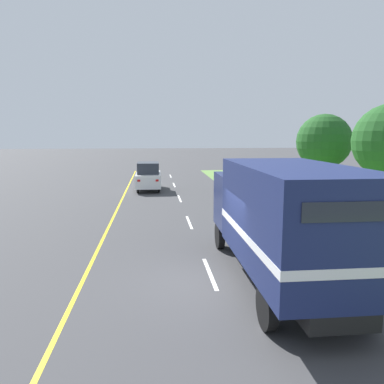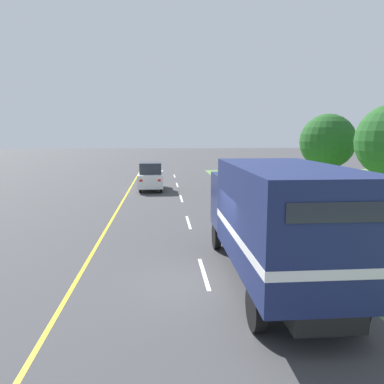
{
  "view_description": "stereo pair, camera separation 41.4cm",
  "coord_description": "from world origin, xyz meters",
  "px_view_note": "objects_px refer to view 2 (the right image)",
  "views": [
    {
      "loc": [
        -1.63,
        -9.9,
        4.15
      ],
      "look_at": [
        0.3,
        8.96,
        1.2
      ],
      "focal_mm": 35.0,
      "sensor_mm": 36.0,
      "label": 1
    },
    {
      "loc": [
        -1.21,
        -9.94,
        4.15
      ],
      "look_at": [
        0.3,
        8.96,
        1.2
      ],
      "focal_mm": 35.0,
      "sensor_mm": 36.0,
      "label": 2
    }
  ],
  "objects_px": {
    "roadside_tree_mid": "(327,142)",
    "lead_car_white": "(151,176)",
    "highway_sign": "(328,190)",
    "horse_trailer_truck": "(275,217)"
  },
  "relations": [
    {
      "from": "roadside_tree_mid",
      "to": "highway_sign",
      "type": "bearing_deg",
      "value": -113.73
    },
    {
      "from": "roadside_tree_mid",
      "to": "lead_car_white",
      "type": "bearing_deg",
      "value": 174.43
    },
    {
      "from": "horse_trailer_truck",
      "to": "highway_sign",
      "type": "relative_size",
      "value": 2.95
    },
    {
      "from": "lead_car_white",
      "to": "roadside_tree_mid",
      "type": "distance_m",
      "value": 13.18
    },
    {
      "from": "horse_trailer_truck",
      "to": "lead_car_white",
      "type": "bearing_deg",
      "value": 102.08
    },
    {
      "from": "lead_car_white",
      "to": "roadside_tree_mid",
      "type": "bearing_deg",
      "value": -5.57
    },
    {
      "from": "horse_trailer_truck",
      "to": "roadside_tree_mid",
      "type": "distance_m",
      "value": 19.18
    },
    {
      "from": "highway_sign",
      "to": "horse_trailer_truck",
      "type": "bearing_deg",
      "value": -123.84
    },
    {
      "from": "lead_car_white",
      "to": "horse_trailer_truck",
      "type": "bearing_deg",
      "value": -77.92
    },
    {
      "from": "horse_trailer_truck",
      "to": "highway_sign",
      "type": "bearing_deg",
      "value": 56.16
    }
  ]
}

